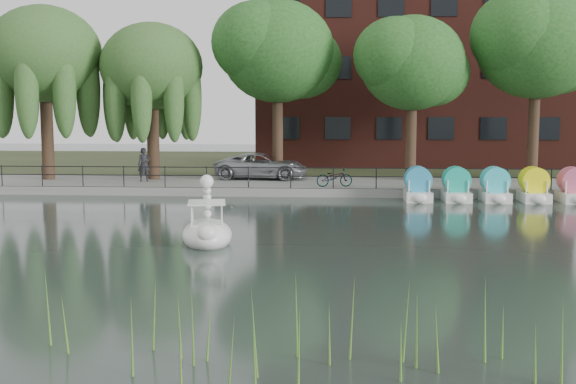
# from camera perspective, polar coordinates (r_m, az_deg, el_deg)

# --- Properties ---
(ground_plane) EXTENTS (120.00, 120.00, 0.00)m
(ground_plane) POSITION_cam_1_polar(r_m,az_deg,el_deg) (20.95, -2.11, -4.81)
(ground_plane) COLOR #37443E
(promenade) EXTENTS (40.00, 6.00, 0.40)m
(promenade) POSITION_cam_1_polar(r_m,az_deg,el_deg) (36.69, 0.49, 0.50)
(promenade) COLOR gray
(promenade) RESTS_ON ground_plane
(kerb) EXTENTS (40.00, 0.25, 0.40)m
(kerb) POSITION_cam_1_polar(r_m,az_deg,el_deg) (33.77, 0.19, -0.04)
(kerb) COLOR gray
(kerb) RESTS_ON ground_plane
(land_strip) EXTENTS (60.00, 22.00, 0.36)m
(land_strip) POSITION_cam_1_polar(r_m,az_deg,el_deg) (50.62, 1.43, 2.20)
(land_strip) COLOR #47512D
(land_strip) RESTS_ON ground_plane
(railing) EXTENTS (32.00, 0.05, 1.00)m
(railing) POSITION_cam_1_polar(r_m,az_deg,el_deg) (33.87, 0.22, 1.59)
(railing) COLOR black
(railing) RESTS_ON promenade
(apartment_building) EXTENTS (20.00, 10.07, 18.00)m
(apartment_building) POSITION_cam_1_polar(r_m,az_deg,el_deg) (50.87, 9.55, 12.49)
(apartment_building) COLOR #4C1E16
(apartment_building) RESTS_ON land_strip
(willow_left) EXTENTS (5.88, 5.88, 9.01)m
(willow_left) POSITION_cam_1_polar(r_m,az_deg,el_deg) (39.99, -18.71, 10.24)
(willow_left) COLOR #473323
(willow_left) RESTS_ON promenade
(willow_mid) EXTENTS (5.32, 5.32, 8.15)m
(willow_mid) POSITION_cam_1_polar(r_m,az_deg,el_deg) (38.69, -10.73, 9.68)
(willow_mid) COLOR #473323
(willow_mid) RESTS_ON promenade
(broadleaf_center) EXTENTS (6.00, 6.00, 9.25)m
(broadleaf_center) POSITION_cam_1_polar(r_m,az_deg,el_deg) (38.65, -0.83, 11.01)
(broadleaf_center) COLOR #473323
(broadleaf_center) RESTS_ON promenade
(broadleaf_right) EXTENTS (5.40, 5.40, 8.32)m
(broadleaf_right) POSITION_cam_1_polar(r_m,az_deg,el_deg) (38.17, 9.80, 9.95)
(broadleaf_right) COLOR #473323
(broadleaf_right) RESTS_ON promenade
(broadleaf_far) EXTENTS (6.30, 6.30, 9.71)m
(broadleaf_far) POSITION_cam_1_polar(r_m,az_deg,el_deg) (40.39, 19.07, 10.94)
(broadleaf_far) COLOR #473323
(broadleaf_far) RESTS_ON promenade
(minivan) EXTENTS (3.03, 5.85, 1.58)m
(minivan) POSITION_cam_1_polar(r_m,az_deg,el_deg) (38.07, -2.09, 2.22)
(minivan) COLOR gray
(minivan) RESTS_ON promenade
(bicycle) EXTENTS (0.91, 1.80, 1.00)m
(bicycle) POSITION_cam_1_polar(r_m,az_deg,el_deg) (34.49, 3.68, 1.26)
(bicycle) COLOR gray
(bicycle) RESTS_ON promenade
(pedestrian) EXTENTS (0.83, 0.68, 1.98)m
(pedestrian) POSITION_cam_1_polar(r_m,az_deg,el_deg) (37.50, -11.31, 2.33)
(pedestrian) COLOR black
(pedestrian) RESTS_ON promenade
(swan_boat) EXTENTS (1.92, 2.65, 2.06)m
(swan_boat) POSITION_cam_1_polar(r_m,az_deg,el_deg) (22.38, -6.41, -2.92)
(swan_boat) COLOR white
(swan_boat) RESTS_ON ground_plane
(pedal_boat_row) EXTENTS (9.65, 1.70, 1.40)m
(pedal_boat_row) POSITION_cam_1_polar(r_m,az_deg,el_deg) (33.56, 17.46, 0.30)
(pedal_boat_row) COLOR white
(pedal_boat_row) RESTS_ON ground_plane
(reed_bank) EXTENTS (24.00, 2.40, 1.20)m
(reed_bank) POSITION_cam_1_polar(r_m,az_deg,el_deg) (11.49, 2.97, -11.51)
(reed_bank) COLOR #669938
(reed_bank) RESTS_ON ground_plane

